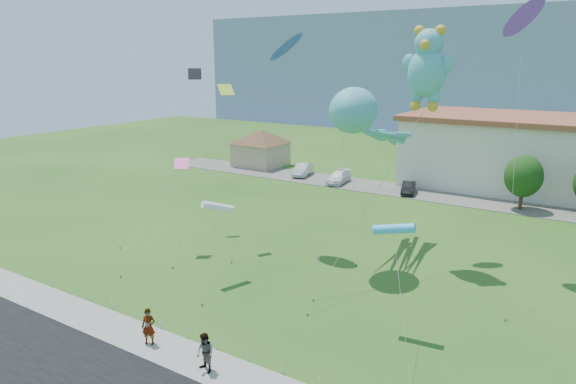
% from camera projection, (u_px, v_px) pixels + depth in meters
% --- Properties ---
extents(ground, '(160.00, 160.00, 0.00)m').
position_uv_depth(ground, '(218.00, 332.00, 27.78)').
color(ground, '#215217').
rests_on(ground, ground).
extents(sidewalk, '(80.00, 2.50, 0.10)m').
position_uv_depth(sidewalk, '(182.00, 355.00, 25.52)').
color(sidewalk, gray).
rests_on(sidewalk, ground).
extents(parking_strip, '(70.00, 6.00, 0.06)m').
position_uv_depth(parking_strip, '(423.00, 194.00, 56.42)').
color(parking_strip, '#59544C').
rests_on(parking_strip, ground).
extents(hill_ridge, '(160.00, 50.00, 25.00)m').
position_uv_depth(hill_ridge, '(539.00, 67.00, 122.85)').
color(hill_ridge, '#7590A2').
rests_on(hill_ridge, ground).
extents(pavilion, '(9.20, 9.20, 5.00)m').
position_uv_depth(pavilion, '(261.00, 144.00, 70.54)').
color(pavilion, tan).
rests_on(pavilion, ground).
extents(rope_fence, '(26.05, 0.05, 0.50)m').
position_uv_depth(rope_fence, '(202.00, 339.00, 26.65)').
color(rope_fence, white).
rests_on(rope_fence, ground).
extents(tree_near, '(3.60, 3.60, 5.47)m').
position_uv_depth(tree_near, '(524.00, 176.00, 49.58)').
color(tree_near, '#3F2B19').
rests_on(tree_near, ground).
extents(pedestrian_left, '(0.84, 0.74, 1.95)m').
position_uv_depth(pedestrian_left, '(149.00, 327.00, 26.24)').
color(pedestrian_left, gray).
rests_on(pedestrian_left, sidewalk).
extents(pedestrian_right, '(1.08, 0.93, 1.93)m').
position_uv_depth(pedestrian_right, '(205.00, 353.00, 23.89)').
color(pedestrian_right, gray).
rests_on(pedestrian_right, sidewalk).
extents(parked_car_silver, '(2.60, 4.80, 1.50)m').
position_uv_depth(parked_car_silver, '(303.00, 170.00, 64.88)').
color(parked_car_silver, '#BBB9C1').
rests_on(parked_car_silver, parking_strip).
extents(parked_car_white, '(2.50, 5.00, 1.39)m').
position_uv_depth(parked_car_white, '(338.00, 177.00, 61.00)').
color(parked_car_white, white).
rests_on(parked_car_white, parking_strip).
extents(parked_car_black, '(2.32, 4.11, 1.28)m').
position_uv_depth(parked_car_black, '(408.00, 188.00, 56.25)').
color(parked_car_black, black).
rests_on(parked_car_black, parking_strip).
extents(octopus_kite, '(3.07, 15.77, 12.58)m').
position_uv_depth(octopus_kite, '(362.00, 120.00, 35.51)').
color(octopus_kite, teal).
rests_on(octopus_kite, ground).
extents(teddy_bear_kite, '(4.73, 11.40, 16.55)m').
position_uv_depth(teddy_bear_kite, '(427.00, 66.00, 34.75)').
color(teddy_bear_kite, teal).
rests_on(teddy_bear_kite, ground).
extents(small_kite_white, '(2.01, 4.92, 5.44)m').
position_uv_depth(small_kite_white, '(217.00, 208.00, 33.42)').
color(small_kite_white, white).
rests_on(small_kite_white, ground).
extents(small_kite_pink, '(1.29, 7.13, 7.22)m').
position_uv_depth(small_kite_pink, '(176.00, 174.00, 37.99)').
color(small_kite_pink, '#FD38A1').
rests_on(small_kite_pink, ground).
extents(small_kite_blue, '(2.04, 6.39, 15.89)m').
position_uv_depth(small_kite_blue, '(285.00, 52.00, 37.44)').
color(small_kite_blue, blue).
rests_on(small_kite_blue, ground).
extents(small_kite_black, '(1.92, 8.76, 13.60)m').
position_uv_depth(small_kite_black, '(186.00, 95.00, 42.41)').
color(small_kite_black, black).
rests_on(small_kite_black, ground).
extents(small_kite_cyan, '(3.17, 5.77, 6.20)m').
position_uv_depth(small_kite_cyan, '(394.00, 230.00, 26.70)').
color(small_kite_cyan, '#37B8FA').
rests_on(small_kite_cyan, ground).
extents(small_kite_yellow, '(1.29, 7.43, 12.55)m').
position_uv_depth(small_kite_yellow, '(220.00, 110.00, 38.51)').
color(small_kite_yellow, '#D7F038').
rests_on(small_kite_yellow, ground).
extents(small_kite_purple, '(3.05, 9.19, 17.64)m').
position_uv_depth(small_kite_purple, '(523.00, 24.00, 32.61)').
color(small_kite_purple, purple).
rests_on(small_kite_purple, ground).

